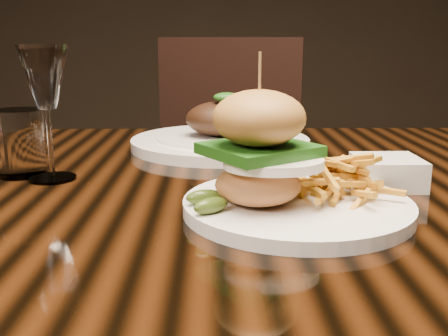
{
  "coord_description": "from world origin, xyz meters",
  "views": [
    {
      "loc": [
        -0.04,
        -0.7,
        0.94
      ],
      "look_at": [
        -0.03,
        -0.17,
        0.81
      ],
      "focal_mm": 42.0,
      "sensor_mm": 36.0,
      "label": 1
    }
  ],
  "objects_px": {
    "burger_plate": "(290,175)",
    "far_dish": "(220,137)",
    "dining_table": "(246,234)",
    "chair_far": "(224,173)",
    "wine_glass": "(45,82)"
  },
  "relations": [
    {
      "from": "burger_plate",
      "to": "far_dish",
      "type": "distance_m",
      "value": 0.38
    },
    {
      "from": "dining_table",
      "to": "chair_far",
      "type": "xyz_separation_m",
      "value": [
        -0.02,
        0.89,
        -0.13
      ]
    },
    {
      "from": "wine_glass",
      "to": "far_dish",
      "type": "distance_m",
      "value": 0.34
    },
    {
      "from": "burger_plate",
      "to": "far_dish",
      "type": "bearing_deg",
      "value": 79.86
    },
    {
      "from": "wine_glass",
      "to": "burger_plate",
      "type": "bearing_deg",
      "value": -26.24
    },
    {
      "from": "dining_table",
      "to": "burger_plate",
      "type": "relative_size",
      "value": 6.23
    },
    {
      "from": "chair_far",
      "to": "wine_glass",
      "type": "bearing_deg",
      "value": -95.36
    },
    {
      "from": "dining_table",
      "to": "far_dish",
      "type": "relative_size",
      "value": 5.0
    },
    {
      "from": "wine_glass",
      "to": "far_dish",
      "type": "xyz_separation_m",
      "value": [
        0.24,
        0.22,
        -0.12
      ]
    },
    {
      "from": "far_dish",
      "to": "chair_far",
      "type": "relative_size",
      "value": 0.34
    },
    {
      "from": "dining_table",
      "to": "wine_glass",
      "type": "relative_size",
      "value": 8.69
    },
    {
      "from": "wine_glass",
      "to": "far_dish",
      "type": "height_order",
      "value": "wine_glass"
    },
    {
      "from": "dining_table",
      "to": "burger_plate",
      "type": "height_order",
      "value": "burger_plate"
    },
    {
      "from": "burger_plate",
      "to": "dining_table",
      "type": "bearing_deg",
      "value": 84.78
    },
    {
      "from": "dining_table",
      "to": "wine_glass",
      "type": "height_order",
      "value": "wine_glass"
    }
  ]
}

